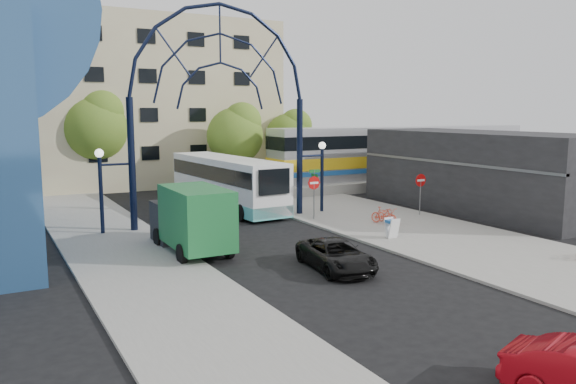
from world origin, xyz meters
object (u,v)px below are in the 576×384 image
stop_sign (314,187)px  bike_near_a (387,215)px  bike_near_b (383,215)px  sandwich_board (392,225)px  city_bus (227,182)px  gateway_arch (221,69)px  do_not_enter_sign (421,184)px  street_name_sign (314,183)px  black_suv (336,255)px  green_truck (191,219)px  train_car (405,151)px  tree_north_b (96,125)px  tree_north_a (237,133)px  tree_north_c (291,134)px

stop_sign → bike_near_a: 4.45m
stop_sign → bike_near_b: bearing=-48.7°
sandwich_board → city_bus: bearing=105.6°
gateway_arch → do_not_enter_sign: (11.00, -4.00, -6.58)m
do_not_enter_sign → street_name_sign: 6.36m
black_suv → green_truck: bearing=133.9°
train_car → tree_north_b: size_ratio=3.14×
street_name_sign → bike_near_a: bearing=-54.3°
bike_near_a → bike_near_b: size_ratio=1.07×
tree_north_b → city_bus: tree_north_b is taller
street_name_sign → black_suv: bearing=-116.9°
gateway_arch → sandwich_board: (5.60, -8.02, -7.81)m
do_not_enter_sign → bike_near_a: do_not_enter_sign is taller
stop_sign → bike_near_b: (2.64, -3.00, -1.41)m
train_car → green_truck: (-23.78, -13.46, -1.40)m
bike_near_a → bike_near_b: bearing=-174.3°
green_truck → do_not_enter_sign: bearing=5.8°
tree_north_b → bike_near_b: size_ratio=5.20×
stop_sign → do_not_enter_sign: size_ratio=1.01×
tree_north_a → bike_near_b: bearing=-85.5°
sandwich_board → black_suv: size_ratio=0.23×
stop_sign → tree_north_a: tree_north_a is taller
green_truck → bike_near_a: green_truck is taller
train_car → city_bus: train_car is taller
sandwich_board → green_truck: (-9.38, 2.57, 0.76)m
tree_north_b → bike_near_b: (11.32, -20.93, -4.68)m
black_suv → tree_north_a: bearing=83.2°
black_suv → bike_near_a: black_suv is taller
sandwich_board → black_suv: (-5.26, -2.98, -0.14)m
green_truck → bike_near_b: bearing=2.5°
do_not_enter_sign → city_bus: (-8.89, 8.47, -0.24)m
stop_sign → city_bus: size_ratio=0.21×
tree_north_c → green_truck: tree_north_c is taller
tree_north_b → train_car: bearing=-18.4°
green_truck → sandwich_board: bearing=-15.1°
tree_north_c → tree_north_a: bearing=-161.6°
do_not_enter_sign → gateway_arch: bearing=160.0°
stop_sign → do_not_enter_sign: bearing=-17.9°
city_bus → tree_north_c: bearing=39.8°
sandwich_board → bike_near_a: bearing=54.5°
gateway_arch → stop_sign: bearing=-22.6°
stop_sign → tree_north_b: size_ratio=0.31×
street_name_sign → bike_near_a: 4.68m
stop_sign → city_bus: 7.02m
stop_sign → sandwich_board: bearing=-82.4°
tree_north_c → black_suv: 27.82m
stop_sign → black_suv: bearing=-116.4°
street_name_sign → bike_near_a: size_ratio=1.70×
tree_north_c → bike_near_b: (-4.68, -18.93, -3.69)m
city_bus → green_truck: (-5.89, -9.93, -0.23)m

